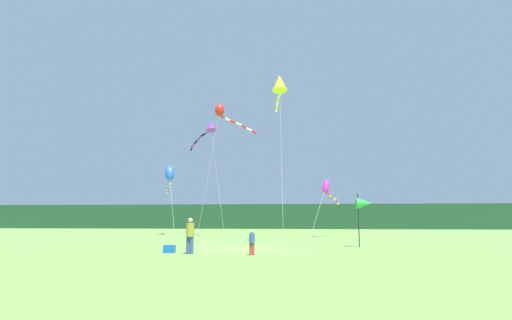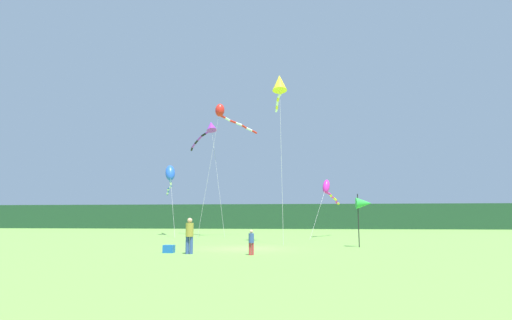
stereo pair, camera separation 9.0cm
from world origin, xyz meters
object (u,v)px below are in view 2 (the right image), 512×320
cooler_box (169,249)px  kite_red (223,113)px  kite_magenta (328,189)px  kite_purple (209,129)px  kite_yellow (279,85)px  banner_flag_pole (364,204)px  person_child (251,241)px  person_adult (190,234)px  kite_blue (170,175)px

cooler_box → kite_red: 20.70m
cooler_box → kite_magenta: (9.12, 18.09, 4.16)m
kite_purple → kite_yellow: bearing=-55.4°
kite_purple → kite_magenta: kite_purple is taller
kite_magenta → kite_yellow: bearing=-112.6°
banner_flag_pole → person_child: bearing=-136.1°
kite_red → cooler_box: bearing=-87.9°
person_adult → kite_yellow: (3.97, 9.07, 10.39)m
kite_purple → kite_magenta: bearing=-7.9°
person_adult → cooler_box: person_adult is taller
banner_flag_pole → kite_blue: kite_blue is taller
person_child → cooler_box: person_child is taller
kite_blue → kite_yellow: 17.87m
cooler_box → kite_blue: (-6.85, 20.73, 5.96)m
person_child → kite_purple: (-6.77, 20.53, 10.09)m
cooler_box → kite_purple: kite_purple is taller
person_adult → banner_flag_pole: (9.12, 5.58, 1.61)m
person_child → banner_flag_pole: bearing=43.9°
person_child → kite_yellow: 14.24m
cooler_box → kite_yellow: size_ratio=0.04×
kite_blue → kite_red: size_ratio=0.80×
kite_blue → kite_magenta: (15.97, -2.64, -1.80)m
kite_purple → kite_magenta: 13.41m
kite_yellow → banner_flag_pole: bearing=-34.2°
kite_blue → banner_flag_pole: bearing=-42.5°
banner_flag_pole → kite_red: kite_red is taller
banner_flag_pole → kite_purple: size_ratio=0.27×
person_child → cooler_box: size_ratio=2.24×
kite_blue → kite_magenta: 16.29m
person_adult → kite_yellow: 14.35m
kite_purple → person_child: bearing=-71.7°
banner_flag_pole → kite_purple: 21.15m
person_adult → kite_blue: size_ratio=0.17×
kite_red → kite_yellow: bearing=-56.3°
kite_purple → person_adult: bearing=-79.5°
banner_flag_pole → kite_blue: 23.51m
person_child → kite_yellow: (0.94, 9.36, 10.69)m
person_child → kite_magenta: kite_magenta is taller
cooler_box → kite_magenta: bearing=63.2°
kite_yellow → kite_magenta: bearing=67.4°
kite_red → person_adult: bearing=-84.1°
person_adult → person_child: bearing=-5.4°
person_child → kite_red: 21.69m
kite_red → person_child: bearing=-74.9°
person_adult → person_child: (3.03, -0.28, -0.31)m
kite_purple → kite_blue: kite_purple is taller
kite_yellow → kite_red: size_ratio=0.97×
kite_purple → kite_red: size_ratio=0.92×
kite_red → kite_magenta: size_ratio=1.59×
banner_flag_pole → cooler_box: bearing=-153.9°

